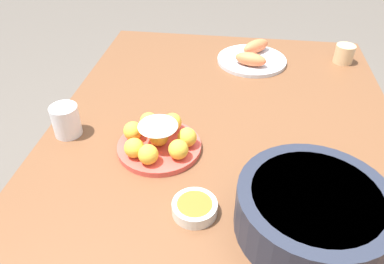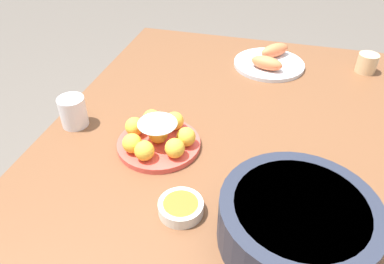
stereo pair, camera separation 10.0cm
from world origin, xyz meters
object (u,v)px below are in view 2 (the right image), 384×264
Objects in this scene: dining_table at (223,163)px; seafood_platter at (270,61)px; sauce_bowl at (181,207)px; cup_near at (73,112)px; cup_far at (367,63)px; cake_plate at (158,137)px; serving_bowl at (297,221)px.

seafood_platter reaches higher than dining_table.
sauce_bowl is 0.39× the size of seafood_platter.
cup_near is (0.52, -0.51, 0.03)m from seafood_platter.
dining_table is at bearing -8.59° from seafood_platter.
dining_table is 20.27× the size of cup_far.
cup_far is at bearing 142.12° from dining_table.
cake_plate is 2.53× the size of cup_near.
seafood_platter is at bearing -170.58° from serving_bowl.
serving_bowl is 3.55× the size of cup_near.
seafood_platter is at bearing 156.41° from cake_plate.
sauce_bowl is 1.43× the size of cup_far.
sauce_bowl is at bearing 31.29° from cake_plate.
sauce_bowl reaches higher than dining_table.
cake_plate is (0.07, -0.17, 0.11)m from dining_table.
cake_plate is 0.71× the size of serving_bowl.
cup_near is (0.04, -0.44, 0.13)m from dining_table.
serving_bowl is at bearing -14.63° from cup_far.
serving_bowl is 3.14× the size of sauce_bowl.
cake_plate is 3.20× the size of cup_far.
cup_far is at bearing 135.89° from cake_plate.
cup_far reaches higher than dining_table.
seafood_platter is (-0.76, 0.12, 0.00)m from sauce_bowl.
cake_plate is at bearing -44.11° from cup_far.
cup_far is at bearing 97.60° from seafood_platter.
cake_plate reaches higher than sauce_bowl.
serving_bowl is 1.22× the size of seafood_platter.
dining_table is 0.37m from serving_bowl.
serving_bowl reaches higher than dining_table.
cake_plate is 0.43m from serving_bowl.
cake_plate is 0.87× the size of seafood_platter.
cup_near is 1.27× the size of cup_far.
dining_table is 0.46m from cup_near.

